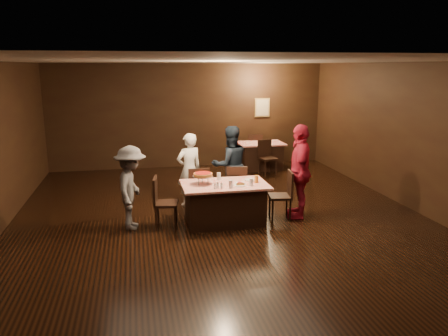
{
  "coord_description": "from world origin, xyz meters",
  "views": [
    {
      "loc": [
        -1.6,
        -7.67,
        2.92
      ],
      "look_at": [
        0.07,
        0.34,
        1.0
      ],
      "focal_mm": 35.0,
      "sensor_mm": 36.0,
      "label": 1
    }
  ],
  "objects_px": {
    "glass_front_left": "(231,184)",
    "glass_front_right": "(251,182)",
    "chair_end_left": "(166,202)",
    "diner_red_shirt": "(300,171)",
    "plate_empty": "(251,180)",
    "chair_far_left": "(198,189)",
    "pizza_stand": "(203,175)",
    "chair_end_right": "(280,195)",
    "chair_back_far": "(255,149)",
    "back_table": "(260,156)",
    "main_table": "(225,203)",
    "chair_back_near": "(268,158)",
    "diner_white_jacket": "(189,170)",
    "chair_far_right": "(236,187)",
    "glass_back": "(219,176)",
    "diner_navy_hoodie": "(230,165)",
    "glass_amber": "(256,179)",
    "diner_grey_knit": "(131,188)"
  },
  "relations": [
    {
      "from": "glass_front_left",
      "to": "glass_front_right",
      "type": "distance_m",
      "value": 0.4
    },
    {
      "from": "chair_end_left",
      "to": "diner_red_shirt",
      "type": "bearing_deg",
      "value": -79.8
    },
    {
      "from": "plate_empty",
      "to": "glass_front_left",
      "type": "height_order",
      "value": "glass_front_left"
    },
    {
      "from": "glass_front_left",
      "to": "chair_far_left",
      "type": "bearing_deg",
      "value": 113.2
    },
    {
      "from": "pizza_stand",
      "to": "glass_front_left",
      "type": "xyz_separation_m",
      "value": [
        0.45,
        -0.35,
        -0.11
      ]
    },
    {
      "from": "chair_end_right",
      "to": "glass_front_left",
      "type": "distance_m",
      "value": 1.15
    },
    {
      "from": "chair_end_left",
      "to": "chair_back_far",
      "type": "height_order",
      "value": "same"
    },
    {
      "from": "back_table",
      "to": "chair_far_left",
      "type": "distance_m",
      "value": 4.13
    },
    {
      "from": "main_table",
      "to": "back_table",
      "type": "xyz_separation_m",
      "value": [
        1.93,
        4.16,
        0.0
      ]
    },
    {
      "from": "chair_back_near",
      "to": "glass_front_right",
      "type": "relative_size",
      "value": 6.79
    },
    {
      "from": "glass_front_right",
      "to": "back_table",
      "type": "bearing_deg",
      "value": 71.44
    },
    {
      "from": "chair_end_left",
      "to": "diner_white_jacket",
      "type": "bearing_deg",
      "value": -16.56
    },
    {
      "from": "chair_far_right",
      "to": "chair_back_far",
      "type": "distance_m",
      "value": 4.29
    },
    {
      "from": "diner_red_shirt",
      "to": "glass_back",
      "type": "height_order",
      "value": "diner_red_shirt"
    },
    {
      "from": "chair_back_near",
      "to": "diner_navy_hoodie",
      "type": "distance_m",
      "value": 2.77
    },
    {
      "from": "chair_far_right",
      "to": "glass_amber",
      "type": "relative_size",
      "value": 6.79
    },
    {
      "from": "chair_far_left",
      "to": "plate_empty",
      "type": "xyz_separation_m",
      "value": [
        0.95,
        -0.6,
        0.3
      ]
    },
    {
      "from": "chair_far_right",
      "to": "chair_back_near",
      "type": "height_order",
      "value": "same"
    },
    {
      "from": "back_table",
      "to": "diner_white_jacket",
      "type": "distance_m",
      "value": 3.84
    },
    {
      "from": "chair_end_right",
      "to": "chair_back_near",
      "type": "distance_m",
      "value": 3.56
    },
    {
      "from": "chair_end_left",
      "to": "pizza_stand",
      "type": "height_order",
      "value": "pizza_stand"
    },
    {
      "from": "chair_far_right",
      "to": "glass_front_left",
      "type": "height_order",
      "value": "chair_far_right"
    },
    {
      "from": "chair_far_right",
      "to": "glass_front_left",
      "type": "distance_m",
      "value": 1.17
    },
    {
      "from": "chair_back_far",
      "to": "back_table",
      "type": "bearing_deg",
      "value": 102.07
    },
    {
      "from": "pizza_stand",
      "to": "chair_far_right",
      "type": "bearing_deg",
      "value": 41.19
    },
    {
      "from": "chair_far_left",
      "to": "pizza_stand",
      "type": "relative_size",
      "value": 2.5
    },
    {
      "from": "pizza_stand",
      "to": "chair_back_near",
      "type": "bearing_deg",
      "value": 55.65
    },
    {
      "from": "plate_empty",
      "to": "diner_navy_hoodie",
      "type": "bearing_deg",
      "value": 99.65
    },
    {
      "from": "glass_back",
      "to": "back_table",
      "type": "bearing_deg",
      "value": 62.84
    },
    {
      "from": "diner_grey_knit",
      "to": "chair_far_right",
      "type": "bearing_deg",
      "value": -63.1
    },
    {
      "from": "chair_back_near",
      "to": "diner_white_jacket",
      "type": "relative_size",
      "value": 0.61
    },
    {
      "from": "chair_far_left",
      "to": "glass_front_left",
      "type": "distance_m",
      "value": 1.2
    },
    {
      "from": "glass_front_left",
      "to": "glass_amber",
      "type": "distance_m",
      "value": 0.6
    },
    {
      "from": "plate_empty",
      "to": "diner_white_jacket",
      "type": "bearing_deg",
      "value": 134.67
    },
    {
      "from": "chair_far_right",
      "to": "pizza_stand",
      "type": "bearing_deg",
      "value": 50.03
    },
    {
      "from": "glass_front_left",
      "to": "pizza_stand",
      "type": "bearing_deg",
      "value": 142.13
    },
    {
      "from": "diner_navy_hoodie",
      "to": "pizza_stand",
      "type": "bearing_deg",
      "value": 47.11
    },
    {
      "from": "back_table",
      "to": "plate_empty",
      "type": "xyz_separation_m",
      "value": [
        -1.38,
        -4.01,
        0.39
      ]
    },
    {
      "from": "glass_back",
      "to": "plate_empty",
      "type": "bearing_deg",
      "value": -14.04
    },
    {
      "from": "glass_front_left",
      "to": "glass_front_right",
      "type": "relative_size",
      "value": 1.0
    },
    {
      "from": "back_table",
      "to": "chair_back_near",
      "type": "distance_m",
      "value": 0.71
    },
    {
      "from": "main_table",
      "to": "chair_end_left",
      "type": "distance_m",
      "value": 1.1
    },
    {
      "from": "main_table",
      "to": "glass_front_left",
      "type": "xyz_separation_m",
      "value": [
        0.05,
        -0.3,
        0.46
      ]
    },
    {
      "from": "chair_end_left",
      "to": "glass_front_right",
      "type": "height_order",
      "value": "chair_end_left"
    },
    {
      "from": "chair_back_near",
      "to": "diner_white_jacket",
      "type": "height_order",
      "value": "diner_white_jacket"
    },
    {
      "from": "diner_grey_knit",
      "to": "glass_amber",
      "type": "height_order",
      "value": "diner_grey_knit"
    },
    {
      "from": "diner_grey_knit",
      "to": "glass_back",
      "type": "distance_m",
      "value": 1.68
    },
    {
      "from": "diner_white_jacket",
      "to": "chair_far_left",
      "type": "bearing_deg",
      "value": 82.86
    },
    {
      "from": "diner_grey_knit",
      "to": "pizza_stand",
      "type": "relative_size",
      "value": 4.04
    },
    {
      "from": "chair_far_left",
      "to": "plate_empty",
      "type": "height_order",
      "value": "chair_far_left"
    }
  ]
}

